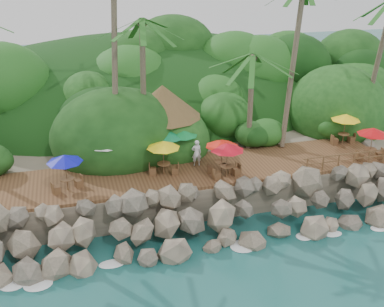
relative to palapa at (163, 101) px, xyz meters
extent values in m
plane|color=#19514F|center=(1.01, -9.78, -5.79)|extent=(140.00, 140.00, 0.00)
cube|color=gray|center=(1.01, 6.22, -4.74)|extent=(32.00, 25.20, 2.10)
ellipsoid|color=#143811|center=(1.01, 13.72, -5.79)|extent=(44.80, 28.00, 15.40)
cube|color=brown|center=(1.01, -3.78, -3.59)|extent=(26.00, 5.00, 0.20)
ellipsoid|color=white|center=(-7.99, -9.48, -5.76)|extent=(1.20, 0.80, 0.06)
ellipsoid|color=white|center=(-4.99, -9.48, -5.76)|extent=(1.20, 0.80, 0.06)
ellipsoid|color=white|center=(-1.99, -9.48, -5.76)|extent=(1.20, 0.80, 0.06)
ellipsoid|color=white|center=(1.01, -9.48, -5.76)|extent=(1.20, 0.80, 0.06)
ellipsoid|color=white|center=(4.01, -9.48, -5.76)|extent=(1.20, 0.80, 0.06)
ellipsoid|color=white|center=(7.01, -9.48, -5.76)|extent=(1.20, 0.80, 0.06)
ellipsoid|color=white|center=(10.01, -9.48, -5.76)|extent=(1.20, 0.80, 0.06)
cylinder|color=brown|center=(-3.11, -0.60, 2.63)|extent=(1.30, 2.31, 12.12)
cylinder|color=brown|center=(-1.37, -0.56, 0.99)|extent=(0.51, 1.05, 8.97)
ellipsoid|color=#23601E|center=(-1.37, -0.56, 5.47)|extent=(6.00, 6.00, 2.40)
cylinder|color=brown|center=(5.84, -1.26, -0.20)|extent=(0.51, 0.58, 6.58)
ellipsoid|color=#23601E|center=(5.84, -1.26, 3.08)|extent=(6.00, 6.00, 2.40)
cylinder|color=brown|center=(8.72, -1.37, 2.01)|extent=(1.66, 1.49, 10.94)
cylinder|color=brown|center=(15.84, -0.69, 1.44)|extent=(0.48, 1.53, 9.84)
cylinder|color=brown|center=(-1.40, -1.40, -2.29)|extent=(0.16, 0.16, 2.40)
cylinder|color=brown|center=(1.40, -1.40, -2.29)|extent=(0.16, 0.16, 2.40)
cylinder|color=brown|center=(-1.40, 1.40, -2.29)|extent=(0.16, 0.16, 2.40)
cylinder|color=brown|center=(1.40, 1.40, -2.29)|extent=(0.16, 0.16, 2.40)
cone|color=brown|center=(0.00, 0.00, 0.01)|extent=(5.21, 5.21, 2.20)
cylinder|color=brown|center=(0.78, -2.23, -3.13)|extent=(0.08, 0.08, 0.72)
cylinder|color=brown|center=(0.78, -2.23, -2.76)|extent=(0.82, 0.82, 0.05)
cylinder|color=brown|center=(0.78, -2.23, -2.41)|extent=(0.05, 0.05, 2.15)
cone|color=#0D7C35|center=(0.78, -2.23, -1.48)|extent=(2.06, 2.06, 0.44)
cube|color=brown|center=(0.10, -2.34, -3.27)|extent=(0.47, 0.47, 0.45)
cube|color=brown|center=(1.45, -2.13, -3.27)|extent=(0.47, 0.47, 0.45)
cylinder|color=brown|center=(12.68, -2.40, -3.13)|extent=(0.08, 0.08, 0.72)
cylinder|color=brown|center=(12.68, -2.40, -2.76)|extent=(0.82, 0.82, 0.05)
cylinder|color=brown|center=(12.68, -2.40, -2.41)|extent=(0.05, 0.05, 2.15)
cone|color=yellow|center=(12.68, -2.40, -1.48)|extent=(2.06, 2.06, 0.44)
cube|color=brown|center=(11.99, -2.40, -3.27)|extent=(0.41, 0.41, 0.45)
cube|color=brown|center=(13.36, -2.40, -3.27)|extent=(0.41, 0.41, 0.45)
cylinder|color=brown|center=(-6.66, -4.60, -3.13)|extent=(0.08, 0.08, 0.72)
cylinder|color=brown|center=(-6.66, -4.60, -2.76)|extent=(0.82, 0.82, 0.05)
cylinder|color=brown|center=(-6.66, -4.60, -2.41)|extent=(0.05, 0.05, 2.15)
cone|color=#0D0FAF|center=(-6.66, -4.60, -1.48)|extent=(2.06, 2.06, 0.44)
cube|color=brown|center=(-7.30, -4.86, -3.27)|extent=(0.54, 0.54, 0.45)
cube|color=brown|center=(-6.03, -4.34, -3.27)|extent=(0.54, 0.54, 0.45)
cylinder|color=brown|center=(-0.16, -2.35, -3.13)|extent=(0.08, 0.08, 0.72)
cylinder|color=brown|center=(-0.16, -2.35, -2.76)|extent=(0.82, 0.82, 0.05)
cylinder|color=brown|center=(-0.16, -2.35, -2.41)|extent=(0.05, 0.05, 2.15)
cone|color=#0C733F|center=(-0.16, -2.35, -1.48)|extent=(2.06, 2.06, 0.44)
cube|color=brown|center=(-0.83, -2.18, -3.27)|extent=(0.50, 0.50, 0.45)
cube|color=brown|center=(0.50, -2.52, -3.27)|extent=(0.50, 0.50, 0.45)
cylinder|color=brown|center=(-4.17, -2.70, -3.13)|extent=(0.08, 0.08, 0.72)
cylinder|color=brown|center=(-4.17, -2.70, -2.76)|extent=(0.82, 0.82, 0.05)
cylinder|color=brown|center=(-4.17, -2.70, -2.41)|extent=(0.05, 0.05, 2.15)
cone|color=white|center=(-4.17, -2.70, -1.48)|extent=(2.06, 2.06, 0.44)
cube|color=brown|center=(-4.85, -2.74, -3.27)|extent=(0.43, 0.43, 0.45)
cube|color=brown|center=(-3.48, -2.67, -3.27)|extent=(0.43, 0.43, 0.45)
cylinder|color=brown|center=(-0.86, -4.01, -3.13)|extent=(0.08, 0.08, 0.72)
cylinder|color=brown|center=(-0.86, -4.01, -2.76)|extent=(0.82, 0.82, 0.05)
cylinder|color=brown|center=(-0.86, -4.01, -2.41)|extent=(0.05, 0.05, 2.15)
cone|color=yellow|center=(-0.86, -4.01, -1.48)|extent=(2.06, 2.06, 0.44)
cube|color=brown|center=(-1.53, -3.86, -3.27)|extent=(0.49, 0.49, 0.45)
cube|color=brown|center=(-0.19, -4.16, -3.27)|extent=(0.49, 0.49, 0.45)
cylinder|color=brown|center=(2.75, -5.38, -3.13)|extent=(0.08, 0.08, 0.72)
cylinder|color=brown|center=(2.75, -5.38, -2.76)|extent=(0.82, 0.82, 0.05)
cylinder|color=brown|center=(2.75, -5.38, -2.41)|extent=(0.05, 0.05, 2.15)
cone|color=red|center=(2.75, -5.38, -1.48)|extent=(2.06, 2.06, 0.44)
cube|color=brown|center=(2.07, -5.48, -3.27)|extent=(0.47, 0.47, 0.45)
cube|color=brown|center=(3.43, -5.28, -3.27)|extent=(0.47, 0.47, 0.45)
cylinder|color=brown|center=(12.81, -5.38, -3.13)|extent=(0.08, 0.08, 0.72)
cylinder|color=brown|center=(12.81, -5.38, -2.76)|extent=(0.82, 0.82, 0.05)
cylinder|color=brown|center=(12.81, -5.38, -2.41)|extent=(0.05, 0.05, 2.15)
cone|color=#BC0B0F|center=(12.81, -5.38, -1.48)|extent=(2.06, 2.06, 0.44)
cube|color=brown|center=(12.13, -5.30, -3.27)|extent=(0.46, 0.46, 0.45)
cube|color=brown|center=(13.49, -5.46, -3.27)|extent=(0.46, 0.46, 0.45)
cylinder|color=brown|center=(2.64, -4.73, -3.13)|extent=(0.08, 0.08, 0.72)
cylinder|color=brown|center=(2.64, -4.73, -2.76)|extent=(0.82, 0.82, 0.05)
cylinder|color=brown|center=(2.64, -4.73, -2.41)|extent=(0.05, 0.05, 2.15)
cone|color=red|center=(2.64, -4.73, -1.48)|extent=(2.06, 2.06, 0.44)
cube|color=brown|center=(1.98, -4.55, -3.27)|extent=(0.50, 0.50, 0.45)
cube|color=brown|center=(3.30, -4.91, -3.27)|extent=(0.50, 0.50, 0.45)
cylinder|color=brown|center=(7.80, -6.13, -2.99)|extent=(0.10, 0.10, 1.00)
cylinder|color=brown|center=(8.90, -6.13, -2.99)|extent=(0.10, 0.10, 1.00)
cylinder|color=brown|center=(10.00, -6.13, -2.99)|extent=(0.10, 0.10, 1.00)
cylinder|color=brown|center=(11.10, -6.13, -2.99)|extent=(0.10, 0.10, 1.00)
cylinder|color=brown|center=(12.20, -6.13, -2.99)|extent=(0.10, 0.10, 1.00)
cylinder|color=brown|center=(13.30, -6.13, -2.99)|extent=(0.10, 0.10, 1.00)
cube|color=brown|center=(11.65, -6.13, -2.54)|extent=(8.30, 0.06, 0.06)
cube|color=brown|center=(11.65, -6.13, -2.94)|extent=(8.30, 0.06, 0.06)
imported|color=silver|center=(1.46, -3.24, -2.62)|extent=(0.67, 0.46, 1.75)
camera|label=1|loc=(-6.03, -29.35, 8.96)|focal=43.17mm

